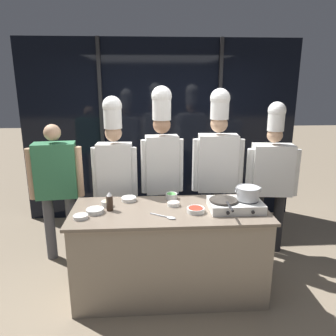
{
  "coord_description": "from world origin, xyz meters",
  "views": [
    {
      "loc": [
        -0.2,
        -2.96,
        2.13
      ],
      "look_at": [
        0.0,
        0.25,
        1.25
      ],
      "focal_mm": 35.0,
      "sensor_mm": 36.0,
      "label": 1
    }
  ],
  "objects_px": {
    "frying_pan": "(224,198)",
    "chef_line": "(218,163)",
    "chef_sous": "(162,158)",
    "prep_bowl_ginger": "(107,203)",
    "chef_head": "(115,167)",
    "prep_bowl_chicken": "(81,216)",
    "serving_spoon_slotted": "(168,217)",
    "person_guest": "(57,181)",
    "squeeze_bottle_soy": "(110,202)",
    "chef_pastry": "(272,171)",
    "prep_bowl_chili_flakes": "(196,210)",
    "portable_stove": "(235,205)",
    "prep_bowl_bean_sprouts": "(129,199)",
    "stock_pot": "(248,193)",
    "prep_bowl_garlic": "(95,210)",
    "prep_bowl_shrimp": "(173,204)",
    "prep_bowl_scallions": "(172,196)"
  },
  "relations": [
    {
      "from": "frying_pan",
      "to": "chef_line",
      "type": "distance_m",
      "value": 0.81
    },
    {
      "from": "chef_line",
      "to": "chef_sous",
      "type": "bearing_deg",
      "value": 6.95
    },
    {
      "from": "prep_bowl_ginger",
      "to": "chef_head",
      "type": "bearing_deg",
      "value": 86.06
    },
    {
      "from": "prep_bowl_chicken",
      "to": "chef_head",
      "type": "height_order",
      "value": "chef_head"
    },
    {
      "from": "chef_head",
      "to": "chef_line",
      "type": "xyz_separation_m",
      "value": [
        1.2,
        0.07,
        0.02
      ]
    },
    {
      "from": "serving_spoon_slotted",
      "to": "person_guest",
      "type": "xyz_separation_m",
      "value": [
        -1.24,
        0.94,
        0.08
      ]
    },
    {
      "from": "squeeze_bottle_soy",
      "to": "chef_pastry",
      "type": "height_order",
      "value": "chef_pastry"
    },
    {
      "from": "prep_bowl_chili_flakes",
      "to": "chef_sous",
      "type": "relative_size",
      "value": 0.08
    },
    {
      "from": "prep_bowl_chicken",
      "to": "chef_head",
      "type": "distance_m",
      "value": 0.9
    },
    {
      "from": "serving_spoon_slotted",
      "to": "person_guest",
      "type": "height_order",
      "value": "person_guest"
    },
    {
      "from": "portable_stove",
      "to": "serving_spoon_slotted",
      "type": "bearing_deg",
      "value": -166.53
    },
    {
      "from": "portable_stove",
      "to": "prep_bowl_bean_sprouts",
      "type": "relative_size",
      "value": 3.28
    },
    {
      "from": "prep_bowl_chili_flakes",
      "to": "serving_spoon_slotted",
      "type": "height_order",
      "value": "prep_bowl_chili_flakes"
    },
    {
      "from": "frying_pan",
      "to": "stock_pot",
      "type": "distance_m",
      "value": 0.24
    },
    {
      "from": "prep_bowl_chili_flakes",
      "to": "prep_bowl_bean_sprouts",
      "type": "bearing_deg",
      "value": 152.13
    },
    {
      "from": "prep_bowl_garlic",
      "to": "chef_sous",
      "type": "bearing_deg",
      "value": 48.16
    },
    {
      "from": "stock_pot",
      "to": "prep_bowl_garlic",
      "type": "height_order",
      "value": "stock_pot"
    },
    {
      "from": "prep_bowl_chicken",
      "to": "prep_bowl_shrimp",
      "type": "bearing_deg",
      "value": 16.42
    },
    {
      "from": "chef_head",
      "to": "chef_sous",
      "type": "bearing_deg",
      "value": -173.67
    },
    {
      "from": "prep_bowl_shrimp",
      "to": "chef_sous",
      "type": "bearing_deg",
      "value": 97.95
    },
    {
      "from": "chef_sous",
      "to": "chef_pastry",
      "type": "distance_m",
      "value": 1.35
    },
    {
      "from": "prep_bowl_shrimp",
      "to": "chef_line",
      "type": "xyz_separation_m",
      "value": [
        0.57,
        0.65,
        0.25
      ]
    },
    {
      "from": "prep_bowl_ginger",
      "to": "prep_bowl_chili_flakes",
      "type": "height_order",
      "value": "prep_bowl_ginger"
    },
    {
      "from": "frying_pan",
      "to": "prep_bowl_garlic",
      "type": "relative_size",
      "value": 2.87
    },
    {
      "from": "frying_pan",
      "to": "prep_bowl_ginger",
      "type": "height_order",
      "value": "frying_pan"
    },
    {
      "from": "stock_pot",
      "to": "prep_bowl_garlic",
      "type": "relative_size",
      "value": 1.46
    },
    {
      "from": "prep_bowl_shrimp",
      "to": "prep_bowl_chicken",
      "type": "bearing_deg",
      "value": -163.58
    },
    {
      "from": "chef_head",
      "to": "chef_pastry",
      "type": "bearing_deg",
      "value": -174.64
    },
    {
      "from": "portable_stove",
      "to": "stock_pot",
      "type": "relative_size",
      "value": 2.05
    },
    {
      "from": "squeeze_bottle_soy",
      "to": "prep_bowl_chili_flakes",
      "type": "distance_m",
      "value": 0.83
    },
    {
      "from": "person_guest",
      "to": "chef_head",
      "type": "xyz_separation_m",
      "value": [
        0.68,
        -0.07,
        0.17
      ]
    },
    {
      "from": "prep_bowl_chili_flakes",
      "to": "serving_spoon_slotted",
      "type": "bearing_deg",
      "value": -157.24
    },
    {
      "from": "chef_head",
      "to": "chef_pastry",
      "type": "distance_m",
      "value": 1.88
    },
    {
      "from": "portable_stove",
      "to": "serving_spoon_slotted",
      "type": "distance_m",
      "value": 0.68
    },
    {
      "from": "frying_pan",
      "to": "prep_bowl_garlic",
      "type": "bearing_deg",
      "value": 179.79
    },
    {
      "from": "prep_bowl_garlic",
      "to": "chef_sous",
      "type": "relative_size",
      "value": 0.08
    },
    {
      "from": "prep_bowl_scallions",
      "to": "squeeze_bottle_soy",
      "type": "bearing_deg",
      "value": -155.69
    },
    {
      "from": "prep_bowl_garlic",
      "to": "prep_bowl_bean_sprouts",
      "type": "bearing_deg",
      "value": 44.67
    },
    {
      "from": "prep_bowl_ginger",
      "to": "chef_pastry",
      "type": "height_order",
      "value": "chef_pastry"
    },
    {
      "from": "frying_pan",
      "to": "chef_pastry",
      "type": "relative_size",
      "value": 0.26
    },
    {
      "from": "prep_bowl_garlic",
      "to": "chef_head",
      "type": "height_order",
      "value": "chef_head"
    },
    {
      "from": "prep_bowl_garlic",
      "to": "chef_sous",
      "type": "height_order",
      "value": "chef_sous"
    },
    {
      "from": "prep_bowl_scallions",
      "to": "prep_bowl_ginger",
      "type": "bearing_deg",
      "value": -165.55
    },
    {
      "from": "portable_stove",
      "to": "prep_bowl_garlic",
      "type": "bearing_deg",
      "value": -179.98
    },
    {
      "from": "prep_bowl_shrimp",
      "to": "prep_bowl_chicken",
      "type": "height_order",
      "value": "prep_bowl_shrimp"
    },
    {
      "from": "prep_bowl_bean_sprouts",
      "to": "prep_bowl_garlic",
      "type": "distance_m",
      "value": 0.43
    },
    {
      "from": "prep_bowl_shrimp",
      "to": "chef_line",
      "type": "height_order",
      "value": "chef_line"
    },
    {
      "from": "prep_bowl_shrimp",
      "to": "person_guest",
      "type": "height_order",
      "value": "person_guest"
    },
    {
      "from": "stock_pot",
      "to": "prep_bowl_ginger",
      "type": "xyz_separation_m",
      "value": [
        -1.37,
        0.16,
        -0.13
      ]
    },
    {
      "from": "frying_pan",
      "to": "serving_spoon_slotted",
      "type": "height_order",
      "value": "frying_pan"
    }
  ]
}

